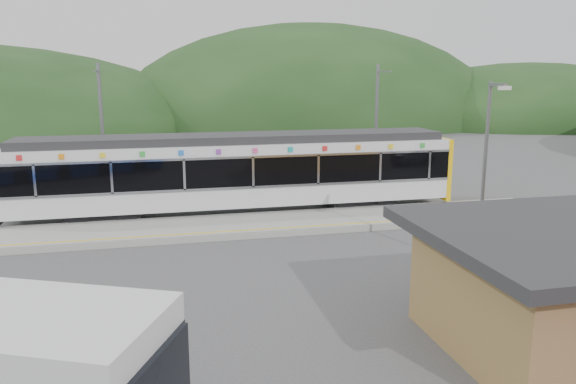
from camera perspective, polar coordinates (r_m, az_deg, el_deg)
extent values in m
plane|color=#4C4C4F|center=(21.15, -0.37, -5.93)|extent=(120.00, 120.00, 0.00)
ellipsoid|color=#1E3D19|center=(76.69, 2.36, 7.07)|extent=(52.00, 39.00, 26.00)
ellipsoid|color=#1E3D19|center=(84.03, 23.09, 6.56)|extent=(44.00, 33.00, 16.00)
cube|color=#9E9E99|center=(24.20, -2.11, -3.26)|extent=(26.00, 3.20, 0.30)
cube|color=yellow|center=(22.93, -1.48, -3.71)|extent=(26.00, 0.10, 0.01)
cube|color=black|center=(26.48, -18.08, -2.19)|extent=(3.20, 2.20, 0.56)
cube|color=black|center=(28.05, 7.11, -0.91)|extent=(3.20, 2.20, 0.56)
cube|color=silver|center=(26.44, -5.14, -0.01)|extent=(20.00, 2.90, 0.92)
cube|color=black|center=(26.22, -5.19, 2.53)|extent=(20.00, 2.96, 1.45)
cube|color=silver|center=(24.89, -4.68, 0.45)|extent=(20.00, 0.05, 0.10)
cube|color=silver|center=(24.65, -4.73, 3.52)|extent=(20.00, 0.05, 0.10)
cube|color=silver|center=(26.09, -5.23, 4.59)|extent=(20.00, 2.90, 0.45)
cube|color=#2D2D30|center=(26.04, -5.25, 5.47)|extent=(19.40, 2.50, 0.36)
cube|color=yellow|center=(29.41, 14.75, 2.56)|extent=(0.24, 2.92, 3.00)
cube|color=black|center=(26.84, -27.04, 0.77)|extent=(0.20, 2.92, 3.00)
cube|color=silver|center=(25.00, -24.35, 1.04)|extent=(0.10, 0.05, 1.35)
cube|color=silver|center=(24.58, -17.49, 1.39)|extent=(0.10, 0.05, 1.35)
cube|color=silver|center=(24.53, -10.49, 1.72)|extent=(0.10, 0.05, 1.35)
cube|color=silver|center=(24.84, -3.56, 2.03)|extent=(0.10, 0.05, 1.35)
cube|color=silver|center=(25.50, 3.10, 2.29)|extent=(0.10, 0.05, 1.35)
cube|color=silver|center=(26.49, 9.35, 2.51)|extent=(0.10, 0.05, 1.35)
cube|color=silver|center=(27.54, 14.17, 2.66)|extent=(0.10, 0.05, 1.35)
cube|color=red|center=(24.96, -25.66, 3.14)|extent=(0.22, 0.04, 0.22)
cube|color=orange|center=(24.67, -22.03, 3.35)|extent=(0.22, 0.04, 0.22)
cube|color=yellow|center=(24.47, -18.32, 3.56)|extent=(0.22, 0.04, 0.22)
cube|color=green|center=(24.37, -14.57, 3.75)|extent=(0.22, 0.04, 0.22)
cube|color=blue|center=(24.38, -10.81, 3.92)|extent=(0.22, 0.04, 0.22)
cube|color=purple|center=(24.50, -7.06, 4.08)|extent=(0.22, 0.04, 0.22)
cube|color=#E54C8C|center=(24.72, -3.36, 4.22)|extent=(0.22, 0.04, 0.22)
cube|color=#19A5A5|center=(25.04, 0.26, 4.34)|extent=(0.22, 0.04, 0.22)
cube|color=red|center=(25.45, 3.77, 4.44)|extent=(0.22, 0.04, 0.22)
cube|color=orange|center=(25.96, 7.16, 4.52)|extent=(0.22, 0.04, 0.22)
cube|color=yellow|center=(26.56, 10.41, 4.58)|extent=(0.22, 0.04, 0.22)
cube|color=green|center=(27.23, 13.51, 4.63)|extent=(0.22, 0.04, 0.22)
cylinder|color=slate|center=(28.50, -18.30, 5.31)|extent=(0.18, 0.18, 7.00)
cube|color=slate|center=(27.55, -18.87, 11.54)|extent=(0.08, 1.80, 0.08)
cylinder|color=slate|center=(30.61, 8.92, 6.19)|extent=(0.18, 0.18, 7.00)
cube|color=slate|center=(29.73, 9.71, 11.98)|extent=(0.08, 1.80, 0.08)
cylinder|color=slate|center=(19.54, 19.27, 1.35)|extent=(0.12, 0.12, 6.25)
cube|color=slate|center=(18.86, 20.67, 10.15)|extent=(0.25, 1.05, 0.12)
cube|color=silver|center=(18.47, 21.46, 9.81)|extent=(0.37, 0.22, 0.12)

